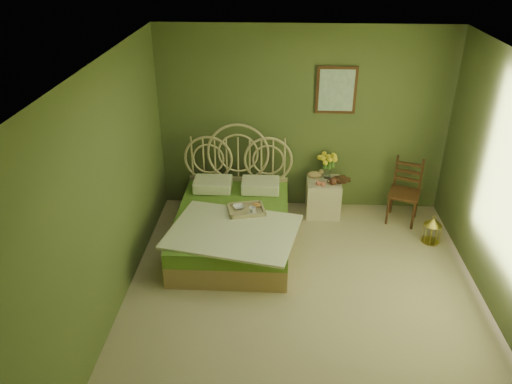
# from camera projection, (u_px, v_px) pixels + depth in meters

# --- Properties ---
(floor) EXTENTS (4.50, 4.50, 0.00)m
(floor) POSITION_uv_depth(u_px,v_px,m) (304.00, 302.00, 5.50)
(floor) COLOR tan
(floor) RESTS_ON ground
(ceiling) EXTENTS (4.50, 4.50, 0.00)m
(ceiling) POSITION_uv_depth(u_px,v_px,m) (317.00, 66.00, 4.29)
(ceiling) COLOR silver
(ceiling) RESTS_ON wall_back
(wall_back) EXTENTS (4.00, 0.00, 4.00)m
(wall_back) POSITION_uv_depth(u_px,v_px,m) (303.00, 121.00, 6.88)
(wall_back) COLOR #49582E
(wall_back) RESTS_ON floor
(wall_left) EXTENTS (0.00, 4.50, 4.50)m
(wall_left) POSITION_uv_depth(u_px,v_px,m) (109.00, 194.00, 4.99)
(wall_left) COLOR #49582E
(wall_left) RESTS_ON floor
(wall_art) EXTENTS (0.54, 0.04, 0.64)m
(wall_art) POSITION_uv_depth(u_px,v_px,m) (336.00, 90.00, 6.63)
(wall_art) COLOR #371E0F
(wall_art) RESTS_ON wall_back
(bed) EXTENTS (1.67, 2.11, 1.31)m
(bed) POSITION_uv_depth(u_px,v_px,m) (233.00, 224.00, 6.41)
(bed) COLOR #A27B51
(bed) RESTS_ON floor
(nightstand) EXTENTS (0.47, 0.48, 0.95)m
(nightstand) POSITION_uv_depth(u_px,v_px,m) (324.00, 191.00, 7.09)
(nightstand) COLOR #F5E9C7
(nightstand) RESTS_ON floor
(chair) EXTENTS (0.51, 0.51, 0.90)m
(chair) POSITION_uv_depth(u_px,v_px,m) (404.00, 187.00, 6.88)
(chair) COLOR #371E0F
(chair) RESTS_ON floor
(birdcage) EXTENTS (0.23, 0.23, 0.35)m
(birdcage) POSITION_uv_depth(u_px,v_px,m) (432.00, 230.00, 6.49)
(birdcage) COLOR gold
(birdcage) RESTS_ON floor
(book_lower) EXTENTS (0.22, 0.26, 0.02)m
(book_lower) POSITION_uv_depth(u_px,v_px,m) (337.00, 180.00, 7.00)
(book_lower) COLOR #381E0F
(book_lower) RESTS_ON nightstand
(book_upper) EXTENTS (0.25, 0.28, 0.02)m
(book_upper) POSITION_uv_depth(u_px,v_px,m) (337.00, 179.00, 6.99)
(book_upper) COLOR #472819
(book_upper) RESTS_ON nightstand
(cereal_bowl) EXTENTS (0.18, 0.18, 0.03)m
(cereal_bowl) POSITION_uv_depth(u_px,v_px,m) (239.00, 207.00, 6.33)
(cereal_bowl) COLOR white
(cereal_bowl) RESTS_ON bed
(coffee_cup) EXTENTS (0.10, 0.10, 0.08)m
(coffee_cup) POSITION_uv_depth(u_px,v_px,m) (252.00, 210.00, 6.21)
(coffee_cup) COLOR white
(coffee_cup) RESTS_ON bed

